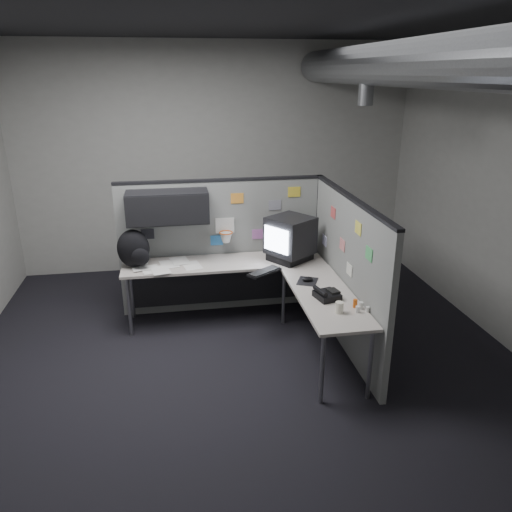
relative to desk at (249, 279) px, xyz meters
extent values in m
cube|color=black|center=(-0.15, -0.70, -0.62)|extent=(5.60, 5.60, 0.01)
cube|color=black|center=(-0.15, -0.70, 2.59)|extent=(5.60, 5.60, 0.01)
cube|color=#9E9E99|center=(-0.15, 2.10, 0.99)|extent=(5.60, 0.01, 3.20)
cube|color=#9E9E99|center=(-0.15, -3.51, 0.99)|extent=(5.60, 0.01, 3.20)
cylinder|color=slate|center=(1.25, -0.70, 2.24)|extent=(0.40, 5.49, 0.40)
cylinder|color=slate|center=(1.25, 0.10, 1.99)|extent=(0.16, 0.16, 0.30)
cube|color=slate|center=(-0.23, 0.60, 0.19)|extent=(2.43, 0.06, 1.60)
cube|color=black|center=(-0.23, 0.60, 1.00)|extent=(2.43, 0.07, 0.03)
cube|color=black|center=(0.95, 0.60, 0.19)|extent=(0.07, 0.07, 1.60)
cube|color=black|center=(-0.85, 0.40, 0.76)|extent=(0.90, 0.35, 0.35)
cube|color=black|center=(-0.85, 0.22, 0.76)|extent=(0.90, 0.02, 0.33)
cube|color=silver|center=(-0.20, 0.56, 0.47)|extent=(0.22, 0.02, 0.18)
torus|color=#D85914|center=(-0.20, 0.47, 0.41)|extent=(0.16, 0.16, 0.01)
cone|color=white|center=(-0.20, 0.47, 0.35)|extent=(0.14, 0.14, 0.11)
cube|color=#26262D|center=(-1.10, 0.56, 0.41)|extent=(0.15, 0.01, 0.12)
cube|color=orange|center=(-0.05, 0.56, 0.79)|extent=(0.15, 0.01, 0.12)
cube|color=#B266B2|center=(0.20, 0.56, 0.34)|extent=(0.15, 0.01, 0.12)
cube|color=gray|center=(0.40, 0.56, 0.69)|extent=(0.15, 0.01, 0.12)
cube|color=gold|center=(0.63, 0.56, 0.84)|extent=(0.15, 0.01, 0.12)
cube|color=#337FCC|center=(-0.30, 0.56, 0.29)|extent=(0.15, 0.01, 0.12)
cube|color=slate|center=(0.95, -0.49, 0.19)|extent=(0.06, 2.23, 1.60)
cube|color=black|center=(0.95, -0.49, 1.00)|extent=(0.07, 2.23, 0.03)
cube|color=#CC4C4C|center=(0.92, -0.05, 0.74)|extent=(0.01, 0.15, 0.12)
cube|color=#D87F7F|center=(0.92, -0.40, 0.49)|extent=(0.01, 0.15, 0.12)
cube|color=#E5D84C|center=(0.92, -0.80, 0.79)|extent=(0.01, 0.15, 0.12)
cube|color=silver|center=(0.92, 0.20, 0.34)|extent=(0.01, 0.15, 0.12)
cube|color=#4CB266|center=(0.92, -1.10, 0.64)|extent=(0.01, 0.15, 0.12)
cube|color=silver|center=(0.92, -0.65, 0.31)|extent=(0.01, 0.15, 0.12)
cube|color=#B9B0A7|center=(-0.25, 0.28, 0.10)|extent=(2.30, 0.56, 0.03)
cube|color=#B9B0A7|center=(0.63, -0.78, 0.10)|extent=(0.56, 1.55, 0.03)
cube|color=black|center=(-0.25, 0.50, -0.21)|extent=(2.18, 0.02, 0.55)
cylinder|color=gray|center=(-1.33, 0.06, -0.26)|extent=(0.04, 0.04, 0.70)
cylinder|color=gray|center=(-1.33, 0.50, -0.26)|extent=(0.04, 0.04, 0.70)
cylinder|color=gray|center=(0.41, 0.06, -0.26)|extent=(0.04, 0.04, 0.70)
cylinder|color=gray|center=(0.41, -1.48, -0.26)|extent=(0.04, 0.04, 0.70)
cylinder|color=gray|center=(0.85, -1.48, -0.26)|extent=(0.04, 0.04, 0.70)
cube|color=black|center=(0.52, 0.22, 0.16)|extent=(0.56, 0.55, 0.08)
cube|color=black|center=(0.52, 0.22, 0.41)|extent=(0.62, 0.62, 0.42)
cube|color=silver|center=(0.32, 0.08, 0.41)|extent=(0.21, 0.29, 0.28)
cube|color=black|center=(0.15, -0.15, 0.13)|extent=(0.41, 0.35, 0.03)
cube|color=black|center=(0.15, -0.15, 0.15)|extent=(0.37, 0.31, 0.01)
cube|color=black|center=(0.55, -0.44, 0.12)|extent=(0.28, 0.30, 0.01)
ellipsoid|color=black|center=(0.55, -0.44, 0.15)|extent=(0.13, 0.11, 0.05)
cube|color=black|center=(0.63, -0.87, 0.15)|extent=(0.25, 0.27, 0.06)
cylinder|color=black|center=(0.55, -0.88, 0.20)|extent=(0.09, 0.21, 0.05)
cube|color=black|center=(0.69, -0.87, 0.19)|extent=(0.12, 0.14, 0.02)
cylinder|color=silver|center=(0.86, -1.15, 0.15)|extent=(0.05, 0.05, 0.07)
cylinder|color=silver|center=(0.81, -1.21, 0.15)|extent=(0.05, 0.05, 0.06)
cylinder|color=silver|center=(0.90, -1.21, 0.14)|extent=(0.04, 0.04, 0.05)
cylinder|color=#D85914|center=(0.82, -1.10, 0.16)|extent=(0.05, 0.05, 0.08)
cylinder|color=silver|center=(0.64, -1.19, 0.17)|extent=(0.10, 0.10, 0.10)
cube|color=white|center=(-0.62, 0.22, 0.12)|extent=(0.25, 0.31, 0.00)
cube|color=white|center=(-0.87, 0.30, 0.12)|extent=(0.25, 0.31, 0.00)
cube|color=white|center=(-1.07, 0.16, 0.12)|extent=(0.25, 0.31, 0.00)
cube|color=white|center=(-0.74, 0.38, 0.13)|extent=(0.25, 0.31, 0.00)
cube|color=white|center=(-0.96, 0.11, 0.13)|extent=(0.25, 0.31, 0.00)
cube|color=white|center=(-1.18, 0.25, 0.13)|extent=(0.25, 0.31, 0.00)
ellipsoid|color=black|center=(-1.25, 0.29, 0.33)|extent=(0.40, 0.33, 0.43)
ellipsoid|color=black|center=(-1.17, 0.17, 0.27)|extent=(0.21, 0.15, 0.20)
camera|label=1|loc=(-0.78, -5.06, 2.16)|focal=35.00mm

